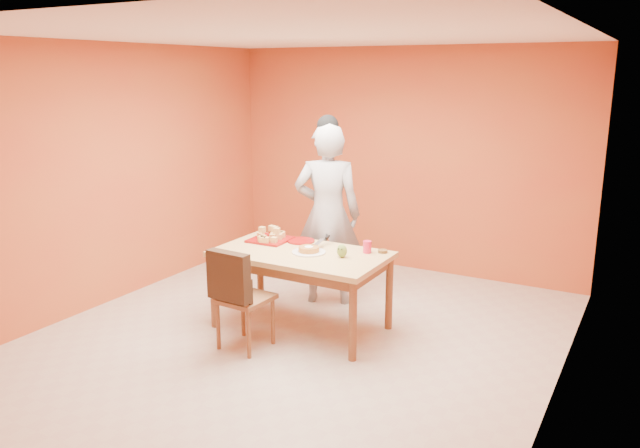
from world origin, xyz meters
The scene contains 17 objects.
floor centered at (0.00, 0.00, 0.00)m, with size 5.00×5.00×0.00m, color beige.
ceiling centered at (0.00, 0.00, 2.70)m, with size 5.00×5.00×0.00m, color white.
wall_back centered at (0.00, 2.50, 1.35)m, with size 4.50×4.50×0.00m, color #B75C2A.
wall_left centered at (-2.25, 0.00, 1.35)m, with size 5.00×5.00×0.00m, color #B75C2A.
wall_right centered at (2.25, 0.00, 1.35)m, with size 5.00×5.00×0.00m, color #B75C2A.
dining_table centered at (-0.09, 0.21, 0.67)m, with size 1.60×0.90×0.76m.
dining_chair centered at (-0.30, -0.42, 0.48)m, with size 0.45×0.52×0.93m.
pastry_pile centered at (-0.55, 0.40, 0.84)m, with size 0.34×0.34×0.11m, color #E4B361, non-canonical shape.
person centered at (-0.21, 0.96, 0.95)m, with size 0.69×0.46×1.90m, color #97979A.
pastry_platter centered at (-0.55, 0.40, 0.77)m, with size 0.37×0.37×0.02m, color maroon.
red_dinner_plate centered at (-0.27, 0.51, 0.77)m, with size 0.27×0.27×0.02m, color maroon.
white_cake_plate centered at (0.00, 0.21, 0.77)m, with size 0.31×0.31×0.01m, color silver.
sponge_cake centered at (0.00, 0.21, 0.79)m, with size 0.19×0.19×0.04m, color #C28932.
cake_server centered at (0.01, 0.39, 0.82)m, with size 0.04×0.23×0.01m, color silver.
egg_ornament centered at (0.33, 0.24, 0.82)m, with size 0.10×0.08×0.12m, color olive.
magenta_glass centered at (0.47, 0.48, 0.82)m, with size 0.08×0.08×0.11m, color #D41F4A.
checker_tin centered at (0.59, 0.56, 0.77)m, with size 0.09×0.09×0.03m, color #3A240F.
Camera 1 is at (2.80, -4.60, 2.41)m, focal length 35.00 mm.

